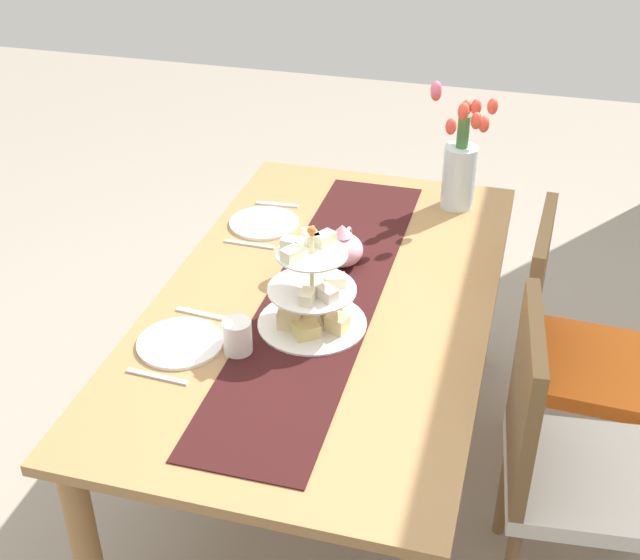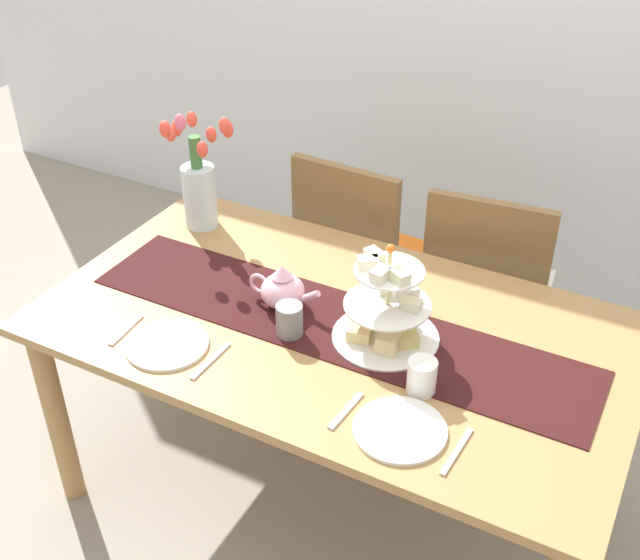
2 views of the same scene
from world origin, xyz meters
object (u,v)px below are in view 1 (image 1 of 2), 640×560
(tulip_vase, at_px, (460,163))
(knife_left, at_px, (249,244))
(teapot, at_px, (342,248))
(fork_left, at_px, (277,204))
(mug_grey, at_px, (299,260))
(mug_white_text, at_px, (238,337))
(dining_table, at_px, (327,322))
(dinner_plate_left, at_px, (264,223))
(chair_left, at_px, (566,344))
(fork_right, at_px, (201,314))
(dinner_plate_right, at_px, (180,343))
(knife_right, at_px, (157,377))
(tiered_cake_stand, at_px, (312,297))
(chair_right, at_px, (562,456))

(tulip_vase, xyz_separation_m, knife_left, (0.45, -0.60, -0.16))
(teapot, relative_size, fork_left, 1.59)
(mug_grey, bearing_deg, mug_white_text, -6.11)
(dining_table, relative_size, dinner_plate_left, 7.36)
(mug_grey, bearing_deg, chair_left, 101.87)
(knife_left, height_order, fork_right, same)
(tulip_vase, relative_size, dinner_plate_right, 1.94)
(dinner_plate_left, xyz_separation_m, knife_right, (0.84, 0.00, -0.00))
(fork_left, distance_m, mug_grey, 0.47)
(tiered_cake_stand, relative_size, mug_grey, 3.20)
(tiered_cake_stand, bearing_deg, chair_left, 120.71)
(dinner_plate_left, height_order, dinner_plate_right, same)
(dining_table, bearing_deg, dinner_plate_right, -42.97)
(mug_white_text, bearing_deg, knife_left, -163.53)
(fork_left, xyz_separation_m, fork_right, (0.70, 0.00, 0.00))
(chair_right, xyz_separation_m, fork_left, (-0.76, -1.02, 0.23))
(chair_right, height_order, mug_grey, chair_right)
(mug_grey, relative_size, mug_white_text, 1.00)
(teapot, bearing_deg, dinner_plate_right, -31.52)
(knife_left, xyz_separation_m, knife_right, (0.70, 0.00, 0.00))
(teapot, relative_size, mug_grey, 2.51)
(tiered_cake_stand, distance_m, dinner_plate_right, 0.37)
(chair_right, height_order, fork_left, chair_right)
(chair_left, bearing_deg, fork_left, -103.71)
(fork_left, xyz_separation_m, mug_grey, (0.42, 0.20, 0.05))
(dining_table, bearing_deg, fork_left, -148.20)
(teapot, relative_size, knife_right, 1.40)
(chair_left, height_order, knife_left, chair_left)
(tiered_cake_stand, relative_size, fork_right, 2.03)
(dinner_plate_right, xyz_separation_m, knife_right, (0.15, 0.00, -0.00))
(teapot, xyz_separation_m, mug_grey, (0.09, -0.11, -0.01))
(fork_left, bearing_deg, tulip_vase, 104.90)
(dining_table, relative_size, knife_right, 9.96)
(chair_left, xyz_separation_m, dinner_plate_right, (0.59, -1.02, 0.23))
(teapot, height_order, knife_right, teapot)
(mug_grey, height_order, mug_white_text, mug_grey)
(chair_right, bearing_deg, teapot, -121.16)
(dining_table, xyz_separation_m, mug_grey, (-0.09, -0.11, 0.15))
(dining_table, distance_m, chair_right, 0.76)
(chair_left, bearing_deg, dinner_plate_left, -95.77)
(dinner_plate_left, distance_m, knife_right, 0.84)
(chair_left, height_order, mug_grey, chair_left)
(chair_right, height_order, mug_white_text, chair_right)
(tiered_cake_stand, bearing_deg, knife_right, -44.18)
(dining_table, distance_m, mug_white_text, 0.39)
(dining_table, distance_m, dinner_plate_left, 0.49)
(tulip_vase, height_order, dinner_plate_left, tulip_vase)
(mug_white_text, bearing_deg, tiered_cake_stand, 137.42)
(dinner_plate_right, xyz_separation_m, mug_grey, (-0.42, 0.20, 0.05))
(tulip_vase, relative_size, fork_right, 2.97)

